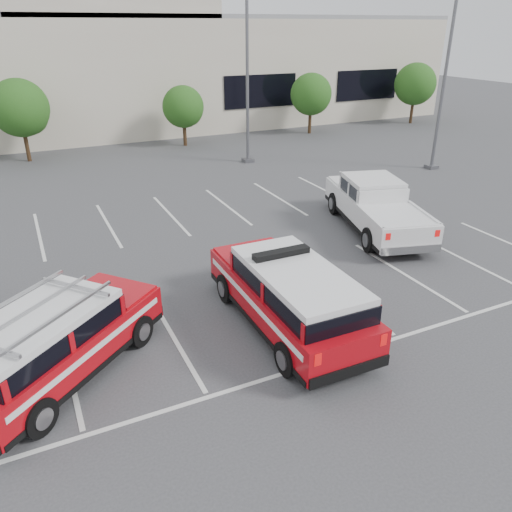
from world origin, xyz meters
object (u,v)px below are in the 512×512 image
at_px(tree_mid_left, 22,110).
at_px(light_pole_right, 445,74).
at_px(tree_mid_right, 184,108).
at_px(tree_far_right, 415,85).
at_px(tree_right, 312,96).
at_px(convention_building, 82,66).
at_px(light_pole_mid, 247,72).
at_px(ladder_suv, 56,346).
at_px(fire_chief_suv, 289,299).
at_px(white_pickup, 375,210).

xyz_separation_m(tree_mid_left, light_pole_right, (20.91, -12.05, 2.14)).
height_order(tree_mid_right, tree_far_right, tree_far_right).
distance_m(tree_mid_left, tree_far_right, 30.00).
relative_size(tree_mid_right, tree_right, 0.90).
bearing_deg(convention_building, tree_mid_left, -117.40).
relative_size(tree_mid_left, light_pole_mid, 0.47).
xyz_separation_m(tree_mid_right, ladder_suv, (-10.67, -22.65, -1.66)).
xyz_separation_m(fire_chief_suv, white_pickup, (6.71, 4.88, -0.07)).
bearing_deg(tree_far_right, convention_building, 158.49).
distance_m(convention_building, light_pole_mid, 17.27).
relative_size(tree_mid_left, tree_mid_right, 1.21).
relative_size(light_pole_right, white_pickup, 1.49).
relative_size(tree_right, light_pole_mid, 0.43).
bearing_deg(tree_far_right, tree_right, -180.00).
relative_size(tree_far_right, fire_chief_suv, 0.80).
bearing_deg(tree_mid_left, tree_mid_right, -0.00).
xyz_separation_m(tree_mid_right, tree_far_right, (20.00, 0.00, 0.54)).
bearing_deg(fire_chief_suv, ladder_suv, 175.89).
height_order(tree_mid_left, ladder_suv, tree_mid_left).
bearing_deg(tree_far_right, tree_mid_right, -180.00).
bearing_deg(ladder_suv, tree_right, 97.03).
height_order(convention_building, tree_right, convention_building).
height_order(tree_right, tree_far_right, tree_far_right).
bearing_deg(light_pole_mid, white_pickup, -89.80).
height_order(tree_far_right, white_pickup, tree_far_right).
bearing_deg(ladder_suv, light_pole_right, 75.58).
relative_size(tree_right, tree_far_right, 0.91).
relative_size(tree_right, white_pickup, 0.64).
relative_size(tree_far_right, light_pole_right, 0.47).
distance_m(light_pole_mid, light_pole_right, 10.82).
bearing_deg(tree_right, tree_mid_right, -180.00).
bearing_deg(tree_right, white_pickup, -113.80).
height_order(tree_far_right, light_pole_right, light_pole_right).
distance_m(tree_right, tree_far_right, 10.00).
relative_size(convention_building, fire_chief_suv, 9.95).
relative_size(tree_mid_left, tree_far_right, 1.00).
bearing_deg(tree_right, ladder_suv, -132.38).
distance_m(light_pole_mid, white_pickup, 12.97).
bearing_deg(light_pole_mid, tree_far_right, 18.48).
bearing_deg(tree_far_right, white_pickup, -134.69).
height_order(tree_mid_right, ladder_suv, tree_mid_right).
xyz_separation_m(tree_mid_right, light_pole_mid, (1.91, -6.05, 2.68)).
height_order(convention_building, tree_mid_right, convention_building).
bearing_deg(fire_chief_suv, white_pickup, 36.59).
relative_size(tree_right, fire_chief_suv, 0.73).
height_order(fire_chief_suv, ladder_suv, fire_chief_suv).
height_order(convention_building, tree_far_right, convention_building).
bearing_deg(white_pickup, light_pole_mid, 106.33).
bearing_deg(light_pole_mid, ladder_suv, -127.15).
xyz_separation_m(tree_mid_left, fire_chief_suv, (5.24, -23.13, -2.18)).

